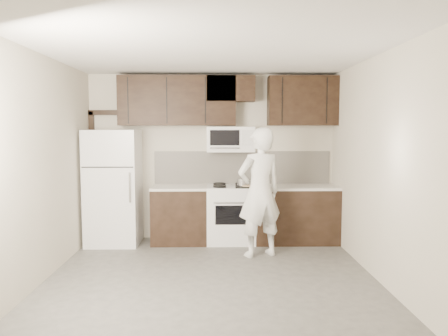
{
  "coord_description": "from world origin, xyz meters",
  "views": [
    {
      "loc": [
        0.05,
        -4.95,
        1.81
      ],
      "look_at": [
        0.17,
        0.9,
        1.29
      ],
      "focal_mm": 35.0,
      "sensor_mm": 36.0,
      "label": 1
    }
  ],
  "objects_px": {
    "microwave": "(231,139)",
    "person": "(260,192)",
    "refrigerator": "(114,187)",
    "stove": "(231,214)"
  },
  "relations": [
    {
      "from": "microwave",
      "to": "person",
      "type": "xyz_separation_m",
      "value": [
        0.38,
        -0.88,
        -0.73
      ]
    },
    {
      "from": "refrigerator",
      "to": "microwave",
      "type": "bearing_deg",
      "value": 5.15
    },
    {
      "from": "stove",
      "to": "microwave",
      "type": "distance_m",
      "value": 1.2
    },
    {
      "from": "stove",
      "to": "person",
      "type": "relative_size",
      "value": 0.51
    },
    {
      "from": "refrigerator",
      "to": "person",
      "type": "height_order",
      "value": "person"
    },
    {
      "from": "microwave",
      "to": "person",
      "type": "height_order",
      "value": "microwave"
    },
    {
      "from": "stove",
      "to": "refrigerator",
      "type": "relative_size",
      "value": 0.52
    },
    {
      "from": "microwave",
      "to": "stove",
      "type": "bearing_deg",
      "value": -89.9
    },
    {
      "from": "person",
      "to": "microwave",
      "type": "bearing_deg",
      "value": -89.74
    },
    {
      "from": "refrigerator",
      "to": "person",
      "type": "relative_size",
      "value": 0.98
    }
  ]
}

